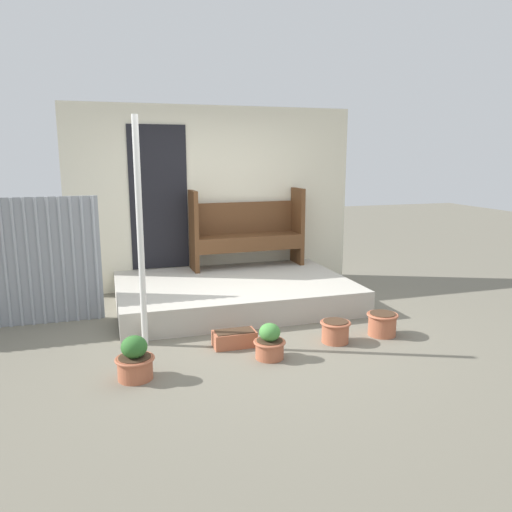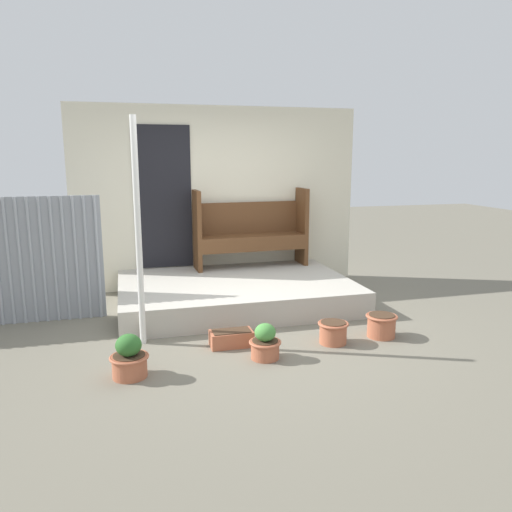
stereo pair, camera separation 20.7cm
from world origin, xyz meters
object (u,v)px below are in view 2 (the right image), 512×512
flower_pot_right (333,331)px  flower_pot_far_right (381,325)px  support_post (138,234)px  flower_pot_middle (265,343)px  flower_pot_left (129,358)px  bench (251,229)px  planter_box_rect (231,338)px

flower_pot_right → flower_pot_far_right: 0.58m
support_post → flower_pot_far_right: size_ratio=6.78×
flower_pot_middle → flower_pot_far_right: (1.36, 0.24, -0.02)m
flower_pot_far_right → flower_pot_left: bearing=-173.0°
bench → flower_pot_far_right: (0.84, -2.37, -0.73)m
flower_pot_middle → planter_box_rect: size_ratio=0.80×
bench → flower_pot_right: bearing=-85.7°
support_post → planter_box_rect: size_ratio=5.30×
flower_pot_left → flower_pot_middle: bearing=3.8°
bench → flower_pot_middle: bearing=-103.4°
support_post → flower_pot_left: size_ratio=5.85×
flower_pot_left → flower_pot_right: size_ratio=1.22×
support_post → flower_pot_right: support_post is taller
flower_pot_left → planter_box_rect: 1.13m
bench → flower_pot_middle: (-0.53, -2.60, -0.72)m
flower_pot_middle → planter_box_rect: 0.47m
support_post → planter_box_rect: (0.87, -0.32, -1.06)m
flower_pot_middle → flower_pot_right: 0.81m
bench → flower_pot_right: (0.26, -2.41, -0.74)m
bench → flower_pot_far_right: size_ratio=4.86×
bench → flower_pot_left: bearing=-125.6°
flower_pot_right → flower_pot_left: bearing=-172.2°
flower_pot_right → flower_pot_far_right: flower_pot_far_right is taller
bench → flower_pot_left: size_ratio=4.20×
flower_pot_right → planter_box_rect: (-1.03, 0.20, -0.04)m
flower_pot_middle → flower_pot_right: (0.79, 0.20, -0.03)m
bench → planter_box_rect: size_ratio=3.81×
flower_pot_middle → flower_pot_far_right: flower_pot_middle is taller
planter_box_rect → support_post: bearing=160.0°
flower_pot_middle → flower_pot_far_right: 1.38m
flower_pot_right → planter_box_rect: flower_pot_right is taller
flower_pot_left → planter_box_rect: flower_pot_left is taller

